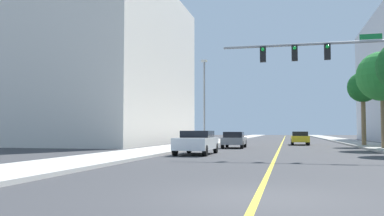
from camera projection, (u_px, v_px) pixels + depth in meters
ground at (282, 143)px, 49.59m from camera, size 192.00×192.00×0.00m
sidewalk_left at (214, 142)px, 51.46m from camera, size 3.72×168.00×0.15m
sidewalk_right at (355, 143)px, 47.72m from camera, size 3.72×168.00×0.15m
lane_marking_center at (282, 143)px, 49.59m from camera, size 0.16×144.00×0.01m
building_left_near at (104, 67)px, 46.69m from camera, size 15.37×25.38×17.24m
traffic_signal_mast at (345, 64)px, 21.48m from camera, size 9.69×0.36×6.42m
street_lamp at (204, 97)px, 38.61m from camera, size 0.56×0.28×7.97m
palm_mid at (382, 77)px, 31.22m from camera, size 3.78×3.78×7.32m
palm_far at (363, 88)px, 37.30m from camera, size 2.73×2.73×6.61m
car_gray at (234, 140)px, 34.20m from camera, size 1.82×4.01×1.34m
car_white at (197, 142)px, 24.98m from camera, size 1.98×4.52×1.43m
car_yellow at (300, 138)px, 41.90m from camera, size 1.78×4.35×1.36m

